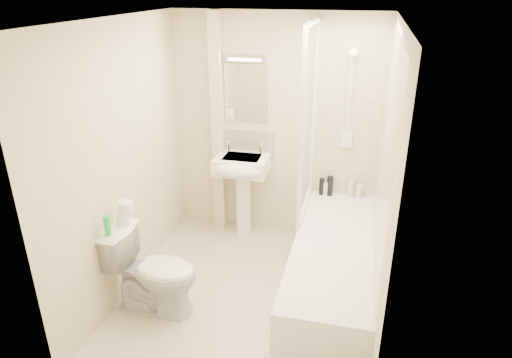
# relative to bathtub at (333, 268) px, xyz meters

# --- Properties ---
(floor) EXTENTS (2.50, 2.50, 0.00)m
(floor) POSITION_rel_bathtub_xyz_m (-0.75, -0.20, -0.29)
(floor) COLOR beige
(floor) RESTS_ON ground
(wall_back) EXTENTS (2.20, 0.02, 2.40)m
(wall_back) POSITION_rel_bathtub_xyz_m (-0.75, 1.05, 0.91)
(wall_back) COLOR beige
(wall_back) RESTS_ON ground
(wall_left) EXTENTS (0.02, 2.50, 2.40)m
(wall_left) POSITION_rel_bathtub_xyz_m (-1.85, -0.20, 0.91)
(wall_left) COLOR beige
(wall_left) RESTS_ON ground
(wall_right) EXTENTS (0.02, 2.50, 2.40)m
(wall_right) POSITION_rel_bathtub_xyz_m (0.35, -0.20, 0.91)
(wall_right) COLOR beige
(wall_right) RESTS_ON ground
(ceiling) EXTENTS (2.20, 2.50, 0.02)m
(ceiling) POSITION_rel_bathtub_xyz_m (-0.75, -0.20, 2.11)
(ceiling) COLOR white
(ceiling) RESTS_ON wall_back
(tile_back) EXTENTS (0.70, 0.01, 1.75)m
(tile_back) POSITION_rel_bathtub_xyz_m (0.00, 1.04, 1.14)
(tile_back) COLOR beige
(tile_back) RESTS_ON wall_back
(tile_right) EXTENTS (0.01, 2.10, 1.75)m
(tile_right) POSITION_rel_bathtub_xyz_m (0.34, 0.00, 1.14)
(tile_right) COLOR beige
(tile_right) RESTS_ON wall_right
(pipe_boxing) EXTENTS (0.12, 0.12, 2.40)m
(pipe_boxing) POSITION_rel_bathtub_xyz_m (-1.37, 0.99, 0.91)
(pipe_boxing) COLOR beige
(pipe_boxing) RESTS_ON ground
(splashback) EXTENTS (0.60, 0.02, 0.30)m
(splashback) POSITION_rel_bathtub_xyz_m (-1.07, 1.04, 0.74)
(splashback) COLOR beige
(splashback) RESTS_ON wall_back
(mirror) EXTENTS (0.46, 0.01, 0.60)m
(mirror) POSITION_rel_bathtub_xyz_m (-1.07, 1.04, 1.29)
(mirror) COLOR white
(mirror) RESTS_ON wall_back
(strip_light) EXTENTS (0.42, 0.07, 0.07)m
(strip_light) POSITION_rel_bathtub_xyz_m (-1.07, 1.02, 1.66)
(strip_light) COLOR silver
(strip_light) RESTS_ON wall_back
(bathtub) EXTENTS (0.70, 2.10, 0.55)m
(bathtub) POSITION_rel_bathtub_xyz_m (0.00, 0.00, 0.00)
(bathtub) COLOR white
(bathtub) RESTS_ON ground
(shower_screen) EXTENTS (0.04, 0.92, 1.80)m
(shower_screen) POSITION_rel_bathtub_xyz_m (-0.35, 0.60, 1.16)
(shower_screen) COLOR white
(shower_screen) RESTS_ON bathtub
(shower_fixture) EXTENTS (0.10, 0.16, 0.99)m
(shower_fixture) POSITION_rel_bathtub_xyz_m (-0.00, 0.99, 1.26)
(shower_fixture) COLOR white
(shower_fixture) RESTS_ON wall_back
(pedestal_sink) EXTENTS (0.56, 0.50, 1.07)m
(pedestal_sink) POSITION_rel_bathtub_xyz_m (-1.07, 0.81, 0.47)
(pedestal_sink) COLOR white
(pedestal_sink) RESTS_ON ground
(bottle_black_a) EXTENTS (0.05, 0.05, 0.18)m
(bottle_black_a) POSITION_rel_bathtub_xyz_m (-0.22, 0.96, 0.35)
(bottle_black_a) COLOR black
(bottle_black_a) RESTS_ON bathtub
(bottle_white_a) EXTENTS (0.06, 0.06, 0.14)m
(bottle_white_a) POSITION_rel_bathtub_xyz_m (-0.18, 0.96, 0.33)
(bottle_white_a) COLOR silver
(bottle_white_a) RESTS_ON bathtub
(bottle_black_b) EXTENTS (0.07, 0.07, 0.21)m
(bottle_black_b) POSITION_rel_bathtub_xyz_m (-0.13, 0.96, 0.37)
(bottle_black_b) COLOR black
(bottle_black_b) RESTS_ON bathtub
(bottle_cream) EXTENTS (0.06, 0.06, 0.19)m
(bottle_cream) POSITION_rel_bathtub_xyz_m (0.08, 0.96, 0.36)
(bottle_cream) COLOR beige
(bottle_cream) RESTS_ON bathtub
(bottle_white_b) EXTENTS (0.06, 0.06, 0.15)m
(bottle_white_b) POSITION_rel_bathtub_xyz_m (0.17, 0.96, 0.34)
(bottle_white_b) COLOR white
(bottle_white_b) RESTS_ON bathtub
(toilet) EXTENTS (0.47, 0.78, 0.77)m
(toilet) POSITION_rel_bathtub_xyz_m (-1.47, -0.55, 0.10)
(toilet) COLOR white
(toilet) RESTS_ON ground
(toilet_roll_lower) EXTENTS (0.11, 0.11, 0.10)m
(toilet_roll_lower) POSITION_rel_bathtub_xyz_m (-1.73, -0.50, 0.54)
(toilet_roll_lower) COLOR white
(toilet_roll_lower) RESTS_ON toilet
(toilet_roll_upper) EXTENTS (0.12, 0.12, 0.10)m
(toilet_roll_upper) POSITION_rel_bathtub_xyz_m (-1.71, -0.47, 0.64)
(toilet_roll_upper) COLOR white
(toilet_roll_upper) RESTS_ON toilet_roll_lower
(green_bottle) EXTENTS (0.05, 0.05, 0.17)m
(green_bottle) POSITION_rel_bathtub_xyz_m (-1.76, -0.69, 0.57)
(green_bottle) COLOR green
(green_bottle) RESTS_ON toilet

